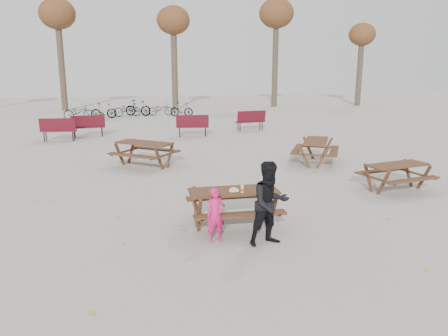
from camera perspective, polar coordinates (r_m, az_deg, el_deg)
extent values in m
plane|color=gray|center=(9.10, 1.24, -7.56)|extent=(80.00, 80.00, 0.00)
cube|color=#3B2015|center=(8.86, 1.27, -3.03)|extent=(1.80, 0.70, 0.05)
cube|color=#3B2015|center=(8.40, 2.15, -6.12)|extent=(1.80, 0.25, 0.05)
cube|color=#3B2015|center=(9.51, 0.47, -3.77)|extent=(1.80, 0.25, 0.05)
cylinder|color=#3B2015|center=(8.57, -3.23, -6.32)|extent=(0.08, 0.08, 0.73)
cylinder|color=#3B2015|center=(9.14, -3.77, -5.08)|extent=(0.08, 0.08, 0.73)
cylinder|color=#3B2015|center=(8.89, 6.42, -5.66)|extent=(0.08, 0.08, 0.73)
cylinder|color=#3B2015|center=(9.44, 5.32, -4.51)|extent=(0.08, 0.08, 0.73)
cube|color=white|center=(8.76, 1.29, -2.94)|extent=(0.18, 0.11, 0.03)
ellipsoid|color=tan|center=(8.75, 1.29, -2.67)|extent=(0.14, 0.06, 0.05)
cylinder|color=silver|center=(8.66, 2.40, -2.74)|extent=(0.06, 0.06, 0.15)
cylinder|color=#E7570C|center=(8.67, 2.40, -2.85)|extent=(0.07, 0.07, 0.05)
cylinder|color=white|center=(8.64, 2.40, -2.20)|extent=(0.03, 0.03, 0.02)
imported|color=#D21A62|center=(8.17, -1.09, -6.17)|extent=(0.42, 0.32, 1.04)
imported|color=black|center=(8.00, 6.03, -4.64)|extent=(0.88, 0.75, 1.57)
imported|color=black|center=(28.27, -18.48, 6.96)|extent=(1.80, 0.79, 0.92)
imported|color=black|center=(28.39, -15.44, 7.20)|extent=(1.61, 0.65, 0.94)
imported|color=black|center=(29.20, -12.51, 7.49)|extent=(1.80, 0.91, 0.90)
imported|color=black|center=(29.33, -11.17, 7.71)|extent=(1.79, 1.11, 1.04)
imported|color=black|center=(29.41, -8.29, 7.64)|extent=(1.63, 0.66, 0.84)
imported|color=black|center=(28.55, -5.57, 7.62)|extent=(1.56, 0.97, 0.91)
cylinder|color=#382B21|center=(34.19, -20.44, 12.32)|extent=(0.44, 0.44, 6.30)
ellipsoid|color=brown|center=(34.37, -20.95, 18.31)|extent=(2.52, 2.52, 2.14)
cylinder|color=#382B21|center=(32.93, -6.48, 12.74)|extent=(0.44, 0.44, 5.95)
ellipsoid|color=brown|center=(33.08, -6.64, 18.63)|extent=(2.38, 2.38, 2.02)
cylinder|color=#382B21|center=(35.50, 6.69, 13.33)|extent=(0.44, 0.44, 6.65)
ellipsoid|color=brown|center=(35.72, 6.86, 19.43)|extent=(2.66, 2.66, 2.26)
cylinder|color=#382B21|center=(37.79, 17.27, 11.77)|extent=(0.44, 0.44, 5.25)
ellipsoid|color=brown|center=(37.86, 17.60, 16.30)|extent=(2.10, 2.10, 1.79)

